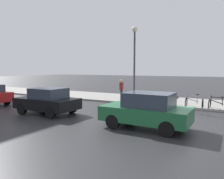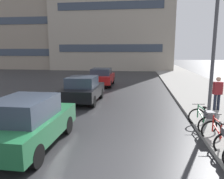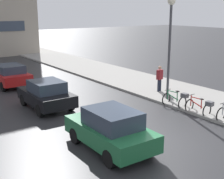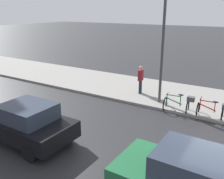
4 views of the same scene
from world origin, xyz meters
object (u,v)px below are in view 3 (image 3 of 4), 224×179
(car_green, at_px, (111,129))
(car_black, at_px, (46,94))
(pedestrian, at_px, (160,78))
(car_red, at_px, (10,75))
(streetlamp, at_px, (170,31))
(bicycle_farthest, at_px, (177,99))
(bicycle_third, at_px, (201,106))

(car_green, height_order, car_black, car_green)
(car_green, distance_m, pedestrian, 8.71)
(pedestrian, bearing_deg, car_red, 133.50)
(car_black, distance_m, streetlamp, 7.61)
(bicycle_farthest, xyz_separation_m, pedestrian, (1.35, 2.74, 0.51))
(bicycle_third, xyz_separation_m, car_green, (-5.94, -0.57, 0.34))
(bicycle_third, relative_size, car_black, 0.38)
(bicycle_farthest, bearing_deg, pedestrian, 63.82)
(car_green, relative_size, streetlamp, 0.67)
(bicycle_farthest, height_order, car_black, car_black)
(bicycle_farthest, bearing_deg, car_black, 144.74)
(car_black, relative_size, pedestrian, 2.10)
(bicycle_third, height_order, bicycle_farthest, bicycle_farthest)
(bicycle_third, height_order, pedestrian, pedestrian)
(car_black, xyz_separation_m, car_red, (0.01, 6.15, 0.01))
(pedestrian, bearing_deg, car_green, -145.96)
(car_green, distance_m, car_black, 6.18)
(car_red, height_order, pedestrian, pedestrian)
(car_green, distance_m, streetlamp, 7.92)
(car_green, bearing_deg, pedestrian, 34.04)
(bicycle_farthest, height_order, car_green, car_green)
(car_green, bearing_deg, car_red, 89.36)
(bicycle_farthest, distance_m, streetlamp, 3.77)
(bicycle_farthest, distance_m, car_black, 7.03)
(bicycle_third, bearing_deg, car_black, 136.01)
(car_green, bearing_deg, streetlamp, 27.73)
(bicycle_farthest, relative_size, car_red, 0.39)
(bicycle_farthest, bearing_deg, car_green, -160.05)
(pedestrian, distance_m, streetlamp, 3.45)
(bicycle_third, height_order, streetlamp, streetlamp)
(pedestrian, bearing_deg, streetlamp, -118.00)
(bicycle_farthest, distance_m, pedestrian, 3.10)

